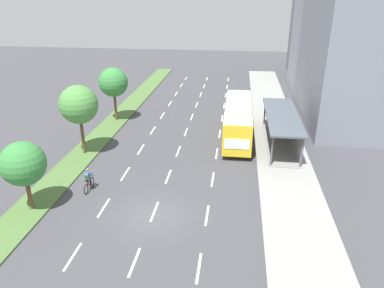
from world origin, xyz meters
TOP-DOWN VIEW (x-y plane):
  - ground_plane at (0.00, 0.00)m, footprint 140.00×140.00m
  - median_strip at (-8.30, 20.00)m, footprint 2.60×52.00m
  - sidewalk_right at (9.25, 20.00)m, footprint 4.50×52.00m
  - lane_divider_left at (-3.50, 17.55)m, footprint 0.14×46.10m
  - lane_divider_center at (0.00, 17.55)m, footprint 0.14×46.10m
  - lane_divider_right at (3.50, 17.55)m, footprint 0.14×46.10m
  - bus_shelter at (9.53, 12.97)m, footprint 2.90×10.88m
  - bus at (5.25, 14.34)m, footprint 2.54×11.29m
  - cyclist at (-5.36, 2.64)m, footprint 0.46×1.82m
  - median_tree_nearest at (-8.14, -0.33)m, footprint 2.87×2.87m
  - median_tree_second at (-8.22, 8.66)m, footprint 3.29×3.29m
  - median_tree_third at (-8.24, 17.65)m, footprint 3.14×3.14m
  - building_near_right at (15.69, 21.11)m, footprint 6.33×15.89m
  - building_mid_right at (15.75, 32.30)m, footprint 6.16×11.24m
  - building_far_right at (19.11, 45.70)m, footprint 10.27×10.39m

SIDE VIEW (x-z plane):
  - ground_plane at x=0.00m, z-range 0.00..0.00m
  - lane_divider_left at x=-3.50m, z-range 0.00..0.01m
  - lane_divider_center at x=0.00m, z-range 0.00..0.01m
  - lane_divider_right at x=3.50m, z-range 0.00..0.01m
  - median_strip at x=-8.30m, z-range 0.00..0.12m
  - sidewalk_right at x=9.25m, z-range 0.00..0.15m
  - cyclist at x=-5.36m, z-range -0.06..1.65m
  - bus_shelter at x=9.53m, z-range 0.44..3.30m
  - bus at x=5.25m, z-range 0.38..3.75m
  - median_tree_nearest at x=-8.14m, z-range 1.04..5.79m
  - median_tree_third at x=-8.24m, z-range 1.44..7.26m
  - median_tree_second at x=-8.22m, z-range 1.51..7.62m
  - building_far_right at x=19.11m, z-range 0.00..14.56m
  - building_near_right at x=15.69m, z-range 0.00..18.01m
  - building_mid_right at x=15.75m, z-range 0.00..20.31m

